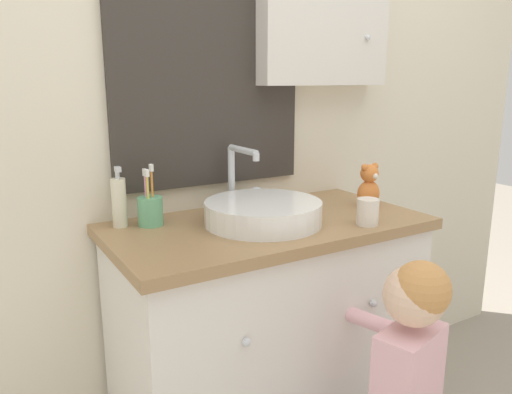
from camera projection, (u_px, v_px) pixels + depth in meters
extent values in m
cube|color=beige|center=(224.00, 92.00, 1.76)|extent=(3.20, 0.06, 2.50)
cube|color=#332D28|center=(208.00, 25.00, 1.64)|extent=(0.69, 0.02, 1.07)
cube|color=#B2C1CC|center=(209.00, 25.00, 1.63)|extent=(0.63, 0.01, 1.01)
sphere|color=silver|center=(368.00, 38.00, 1.87)|extent=(0.02, 0.02, 0.02)
cube|color=silver|center=(268.00, 345.00, 1.71)|extent=(0.98, 0.49, 0.81)
cube|color=#99754C|center=(268.00, 226.00, 1.61)|extent=(1.02, 0.53, 0.03)
sphere|color=silver|center=(246.00, 342.00, 1.33)|extent=(0.02, 0.02, 0.02)
sphere|color=silver|center=(374.00, 303.00, 1.56)|extent=(0.02, 0.02, 0.02)
cylinder|color=white|center=(263.00, 213.00, 1.57)|extent=(0.37, 0.37, 0.07)
cylinder|color=silver|center=(263.00, 202.00, 1.56)|extent=(0.30, 0.30, 0.01)
cylinder|color=silver|center=(231.00, 179.00, 1.73)|extent=(0.02, 0.02, 0.22)
cylinder|color=silver|center=(243.00, 150.00, 1.63)|extent=(0.02, 0.17, 0.02)
cylinder|color=silver|center=(256.00, 157.00, 1.57)|extent=(0.02, 0.02, 0.02)
sphere|color=white|center=(257.00, 195.00, 1.79)|extent=(0.06, 0.06, 0.06)
cylinder|color=#66B27F|center=(150.00, 211.00, 1.55)|extent=(0.08, 0.08, 0.09)
cylinder|color=orange|center=(152.00, 193.00, 1.55)|extent=(0.01, 0.01, 0.18)
cube|color=white|center=(151.00, 168.00, 1.53)|extent=(0.01, 0.02, 0.02)
cylinder|color=pink|center=(146.00, 195.00, 1.55)|extent=(0.01, 0.01, 0.16)
cube|color=white|center=(145.00, 172.00, 1.54)|extent=(0.01, 0.02, 0.02)
cylinder|color=#E5CC4C|center=(148.00, 197.00, 1.53)|extent=(0.01, 0.01, 0.17)
cube|color=white|center=(147.00, 173.00, 1.51)|extent=(0.01, 0.02, 0.02)
cylinder|color=beige|center=(119.00, 203.00, 1.53)|extent=(0.04, 0.04, 0.15)
cylinder|color=silver|center=(117.00, 175.00, 1.51)|extent=(0.01, 0.01, 0.02)
cube|color=silver|center=(118.00, 169.00, 1.50)|extent=(0.02, 0.02, 0.02)
cube|color=beige|center=(407.00, 386.00, 1.35)|extent=(0.23, 0.17, 0.33)
sphere|color=beige|center=(414.00, 296.00, 1.29)|extent=(0.16, 0.16, 0.16)
sphere|color=tan|center=(421.00, 289.00, 1.27)|extent=(0.15, 0.15, 0.15)
cylinder|color=beige|center=(365.00, 319.00, 1.50)|extent=(0.11, 0.25, 0.05)
cylinder|color=white|center=(331.00, 295.00, 1.57)|extent=(0.02, 0.05, 0.12)
ellipsoid|color=orange|center=(368.00, 194.00, 1.78)|extent=(0.09, 0.07, 0.09)
sphere|color=orange|center=(369.00, 173.00, 1.77)|extent=(0.06, 0.06, 0.06)
sphere|color=orange|center=(365.00, 167.00, 1.75)|extent=(0.02, 0.02, 0.02)
sphere|color=orange|center=(375.00, 166.00, 1.77)|extent=(0.02, 0.02, 0.02)
sphere|color=silver|center=(375.00, 176.00, 1.74)|extent=(0.02, 0.02, 0.02)
cylinder|color=silver|center=(368.00, 212.00, 1.56)|extent=(0.07, 0.07, 0.08)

